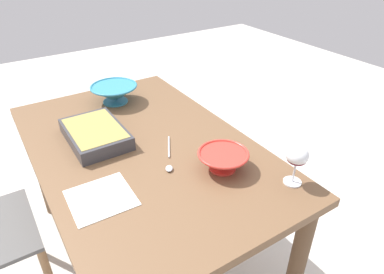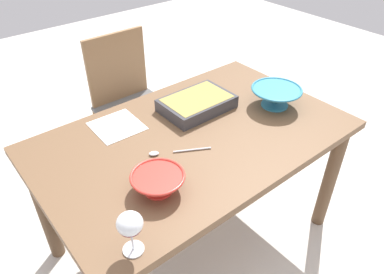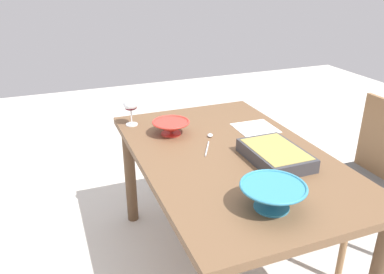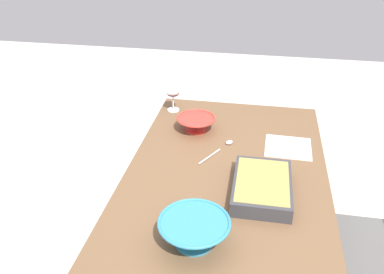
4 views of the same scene
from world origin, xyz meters
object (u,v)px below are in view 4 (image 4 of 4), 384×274
at_px(serving_spoon, 222,147).
at_px(napkin, 288,147).
at_px(casserole_dish, 262,186).
at_px(small_bowl, 194,231).
at_px(mixing_bowl, 196,123).
at_px(wine_glass, 173,92).
at_px(dining_table, 226,187).

xyz_separation_m(serving_spoon, napkin, (-0.07, 0.33, -0.01)).
height_order(casserole_dish, small_bowl, small_bowl).
height_order(mixing_bowl, small_bowl, small_bowl).
bearing_deg(casserole_dish, mixing_bowl, -143.64).
relative_size(wine_glass, casserole_dish, 0.46).
xyz_separation_m(small_bowl, serving_spoon, (-0.68, 0.03, -0.05)).
distance_m(dining_table, wine_glass, 0.72).
distance_m(casserole_dish, napkin, 0.43).
relative_size(dining_table, mixing_bowl, 6.90).
relative_size(casserole_dish, napkin, 1.58).
height_order(wine_glass, casserole_dish, wine_glass).
xyz_separation_m(wine_glass, serving_spoon, (0.39, 0.34, -0.11)).
bearing_deg(wine_glass, dining_table, 33.74).
bearing_deg(mixing_bowl, serving_spoon, 44.43).
bearing_deg(serving_spoon, wine_glass, -138.94).
relative_size(mixing_bowl, serving_spoon, 0.84).
relative_size(dining_table, serving_spoon, 5.82).
height_order(dining_table, napkin, napkin).
bearing_deg(small_bowl, mixing_bowl, -170.84).
height_order(dining_table, serving_spoon, serving_spoon).
distance_m(wine_glass, small_bowl, 1.11).
bearing_deg(napkin, mixing_bowl, -101.07).
relative_size(casserole_dish, serving_spoon, 1.44).
bearing_deg(casserole_dish, wine_glass, -143.04).
distance_m(serving_spoon, napkin, 0.34).
relative_size(mixing_bowl, napkin, 0.93).
bearing_deg(napkin, wine_glass, -115.52).
distance_m(casserole_dish, small_bowl, 0.42).
xyz_separation_m(casserole_dish, serving_spoon, (-0.34, -0.21, -0.03)).
distance_m(mixing_bowl, serving_spoon, 0.24).
bearing_deg(mixing_bowl, napkin, 78.93).
height_order(wine_glass, small_bowl, wine_glass).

